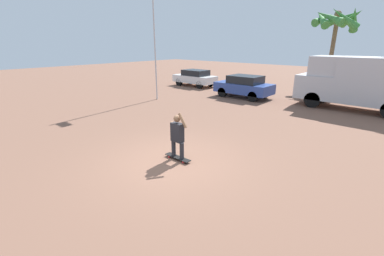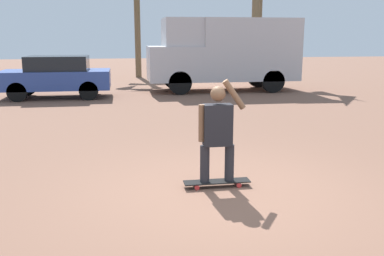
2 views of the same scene
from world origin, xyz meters
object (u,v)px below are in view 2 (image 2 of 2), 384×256
at_px(skateboard, 217,182).
at_px(camper_van, 225,51).
at_px(parked_car_blue, 57,76).
at_px(person_skateboarder, 217,129).

bearing_deg(skateboard, camper_van, 75.82).
distance_m(camper_van, parked_car_blue, 6.74).
bearing_deg(skateboard, parked_car_blue, 109.72).
xyz_separation_m(person_skateboarder, camper_van, (2.89, 11.45, 0.73)).
distance_m(skateboard, parked_car_blue, 11.02).
bearing_deg(camper_van, parked_car_blue, -170.61).
distance_m(person_skateboarder, parked_car_blue, 11.00).
relative_size(person_skateboarder, camper_van, 0.25).
distance_m(person_skateboarder, camper_van, 11.83).
height_order(skateboard, camper_van, camper_van).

